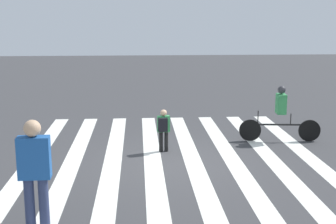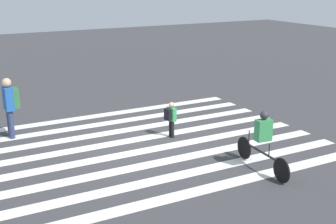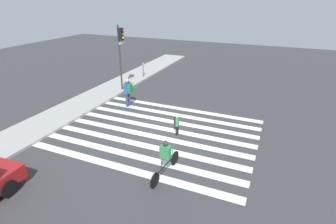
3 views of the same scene
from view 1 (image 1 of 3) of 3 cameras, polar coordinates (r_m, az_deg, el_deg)
ground_plane at (r=11.34m, az=0.66°, el=-6.24°), size 60.00×60.00×0.00m
crosswalk_stripes at (r=11.33m, az=0.66°, el=-6.22°), size 7.28×10.00×0.01m
pedestrian_adult_tall_backpack at (r=8.00m, az=-15.89°, el=-6.28°), size 0.52×0.44×1.87m
pedestrian_child_with_backpack at (r=12.08m, az=-0.56°, el=-1.88°), size 0.33×0.30×1.12m
cyclist_near_curb at (r=13.42m, az=13.57°, el=0.08°), size 2.27×0.42×1.58m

